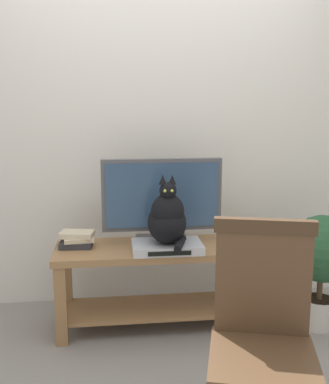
{
  "coord_description": "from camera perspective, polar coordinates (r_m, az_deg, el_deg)",
  "views": [
    {
      "loc": [
        -0.34,
        -2.3,
        1.45
      ],
      "look_at": [
        -0.01,
        0.46,
        0.91
      ],
      "focal_mm": 42.64,
      "sensor_mm": 36.0,
      "label": 1
    }
  ],
  "objects": [
    {
      "name": "potted_plant",
      "position": [
        3.13,
        19.08,
        -7.55
      ],
      "size": [
        0.43,
        0.43,
        0.75
      ],
      "color": "beige",
      "rests_on": "ground"
    },
    {
      "name": "tv",
      "position": [
        2.99,
        -0.32,
        -0.87
      ],
      "size": [
        0.79,
        0.2,
        0.56
      ],
      "color": "#4C4C51",
      "rests_on": "tv_stand"
    },
    {
      "name": "back_wall",
      "position": [
        3.36,
        -1.04,
        10.08
      ],
      "size": [
        7.0,
        0.12,
        2.8
      ],
      "primitive_type": "cube",
      "color": "silver",
      "rests_on": "ground"
    },
    {
      "name": "wooden_chair",
      "position": [
        1.94,
        12.17,
        -16.19
      ],
      "size": [
        0.51,
        0.51,
        0.99
      ],
      "color": "#513823",
      "rests_on": "ground"
    },
    {
      "name": "tv_stand",
      "position": [
        3.03,
        -0.11,
        -9.85
      ],
      "size": [
        1.39,
        0.46,
        0.55
      ],
      "color": "olive",
      "rests_on": "ground"
    },
    {
      "name": "cat",
      "position": [
        2.8,
        0.3,
        -3.3
      ],
      "size": [
        0.25,
        0.37,
        0.44
      ],
      "color": "black",
      "rests_on": "media_box"
    },
    {
      "name": "book_stack",
      "position": [
        2.99,
        -10.88,
        -5.86
      ],
      "size": [
        0.23,
        0.18,
        0.1
      ],
      "color": "#2D2D33",
      "rests_on": "tv_stand"
    },
    {
      "name": "ground_plane",
      "position": [
        2.74,
        1.42,
        -21.0
      ],
      "size": [
        12.0,
        12.0,
        0.0
      ],
      "primitive_type": "plane",
      "color": "gray"
    },
    {
      "name": "media_box",
      "position": [
        2.87,
        0.23,
        -6.85
      ],
      "size": [
        0.43,
        0.27,
        0.05
      ],
      "color": "#BCBCC1",
      "rests_on": "tv_stand"
    }
  ]
}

